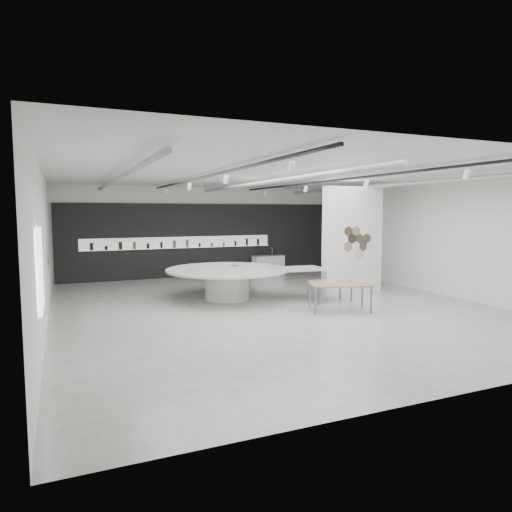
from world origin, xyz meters
name	(u,v)px	position (x,y,z in m)	size (l,w,h in m)	color
room	(269,236)	(-0.09, 0.00, 2.07)	(12.02, 14.02, 3.82)	#B0AFA6
back_wall_display	(201,240)	(-0.08, 6.93, 1.54)	(11.80, 0.27, 3.10)	black
partition_column	(352,240)	(3.50, 1.00, 1.80)	(2.20, 0.38, 3.60)	white
display_island	(230,279)	(-0.74, 1.54, 0.64)	(5.05, 4.14, 0.99)	white
sample_table_wood	(340,286)	(1.45, -1.35, 0.71)	(1.80, 1.27, 0.76)	olive
sample_table_stone	(330,282)	(1.95, -0.07, 0.60)	(1.31, 0.71, 0.66)	gray
kitchen_counter	(268,264)	(2.90, 6.52, 0.41)	(1.47, 0.64, 1.14)	white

